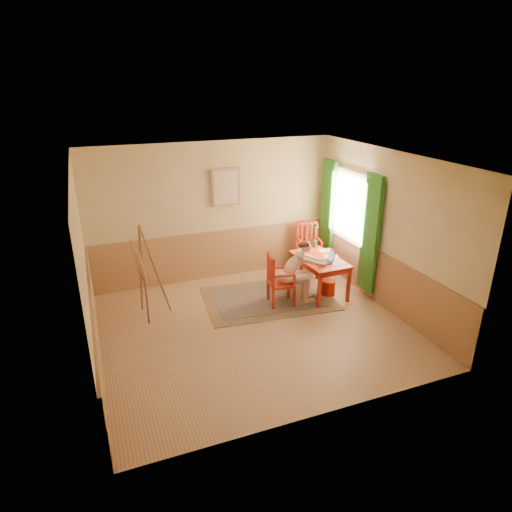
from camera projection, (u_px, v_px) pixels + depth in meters
name	position (u px, v px, depth m)	size (l,w,h in m)	color
room	(254.00, 250.00, 6.96)	(5.04, 4.54, 2.84)	tan
wainscot	(238.00, 282.00, 7.98)	(5.00, 4.50, 1.00)	#A97A53
window	(348.00, 218.00, 8.75)	(0.12, 2.01, 2.20)	white
wall_portrait	(226.00, 187.00, 8.76)	(0.60, 0.05, 0.76)	#A9805B
rug	(269.00, 298.00, 8.44)	(2.55, 1.83, 0.02)	#8C7251
table	(319.00, 263.00, 8.46)	(0.76, 1.22, 0.72)	red
chair_left	(279.00, 280.00, 8.07)	(0.51, 0.49, 0.97)	red
chair_back	(308.00, 247.00, 9.49)	(0.56, 0.58, 1.07)	red
figure	(297.00, 269.00, 8.08)	(0.92, 0.46, 1.20)	beige
laptop	(325.00, 260.00, 8.22)	(0.39, 0.25, 0.22)	#1E2338
papers	(324.00, 255.00, 8.59)	(0.67, 1.10, 0.00)	white
vase	(315.00, 236.00, 8.92)	(0.18, 0.26, 0.51)	#3F724C
wastebasket	(328.00, 287.00, 8.56)	(0.28, 0.28, 0.30)	#B22510
easel	(141.00, 264.00, 7.46)	(0.58, 0.75, 1.68)	brown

